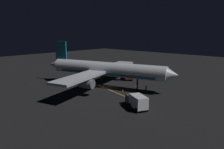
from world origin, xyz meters
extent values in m
cube|color=black|center=(0.00, 0.00, -0.10)|extent=(180.00, 180.00, 0.20)
cube|color=gold|center=(1.85, 4.00, 0.00)|extent=(6.00, 23.59, 0.01)
cylinder|color=silver|center=(0.00, 0.00, 4.65)|extent=(11.66, 30.06, 3.48)
cube|color=teal|center=(0.00, 0.00, 3.69)|extent=(10.25, 25.65, 0.63)
cone|color=silver|center=(-4.45, 15.56, 4.65)|extent=(4.04, 3.61, 3.41)
cone|color=silver|center=(4.59, -16.06, 4.65)|extent=(4.16, 4.88, 3.13)
cube|color=teal|center=(3.88, -13.59, 8.82)|extent=(1.34, 3.56, 4.86)
cube|color=silver|center=(-8.40, -3.97, 4.13)|extent=(15.60, 8.70, 0.50)
cylinder|color=slate|center=(-8.01, -2.62, 2.73)|extent=(2.90, 3.65, 2.10)
cube|color=silver|center=(9.23, 1.06, 4.13)|extent=(15.60, 8.70, 0.50)
cylinder|color=slate|center=(8.18, 2.01, 2.73)|extent=(2.90, 3.65, 2.10)
cylinder|color=black|center=(-2.29, 8.00, 1.46)|extent=(0.45, 0.45, 2.91)
cylinder|color=black|center=(-1.32, -2.99, 1.46)|extent=(0.45, 0.45, 2.91)
cylinder|color=black|center=(2.70, -1.84, 1.46)|extent=(0.45, 0.45, 2.91)
cube|color=silver|center=(7.43, 15.23, 1.51)|extent=(3.58, 4.27, 2.13)
cube|color=#38383D|center=(6.16, 12.78, 1.20)|extent=(2.60, 2.52, 1.50)
cylinder|color=black|center=(6.83, 14.07, 0.45)|extent=(2.46, 1.86, 0.90)
cylinder|color=black|center=(8.03, 16.39, 0.45)|extent=(2.46, 1.86, 0.90)
cube|color=maroon|center=(-10.26, -0.71, 1.34)|extent=(4.23, 3.91, 1.77)
cube|color=#38383D|center=(-12.46, -2.36, 1.20)|extent=(2.64, 2.68, 1.50)
cylinder|color=black|center=(-11.30, -1.49, 0.45)|extent=(2.11, 2.39, 0.90)
cylinder|color=black|center=(-9.22, 0.07, 0.45)|extent=(2.11, 2.39, 0.90)
cylinder|color=black|center=(-2.77, 10.17, 0.42)|extent=(0.32, 0.32, 0.85)
cylinder|color=yellow|center=(-2.77, 10.17, 1.18)|extent=(0.40, 0.40, 0.65)
sphere|color=tan|center=(-2.77, 10.17, 1.62)|extent=(0.24, 0.24, 0.24)
cone|color=#EA590F|center=(0.42, 5.76, 0.28)|extent=(0.36, 0.36, 0.55)
cube|color=black|center=(0.42, 5.76, 0.01)|extent=(0.50, 0.50, 0.03)
cone|color=#EA590F|center=(-4.78, 5.90, 0.28)|extent=(0.36, 0.36, 0.55)
cube|color=black|center=(-4.78, 5.90, 0.01)|extent=(0.50, 0.50, 0.03)
cone|color=#EA590F|center=(-4.85, 5.41, 0.28)|extent=(0.36, 0.36, 0.55)
cube|color=black|center=(-4.85, 5.41, 0.01)|extent=(0.50, 0.50, 0.03)
camera|label=1|loc=(36.69, 35.64, 13.68)|focal=33.24mm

